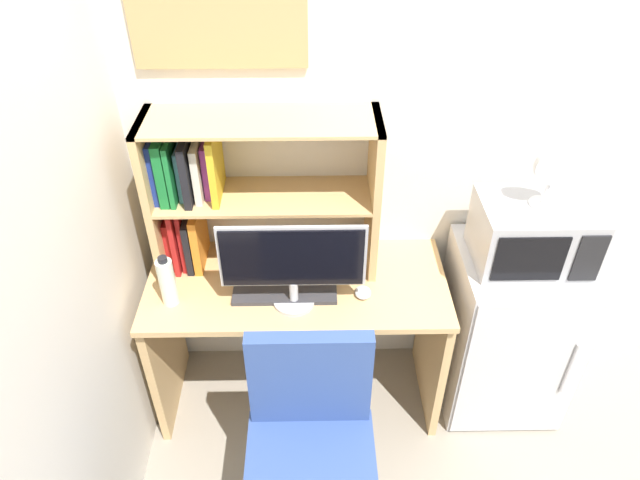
{
  "coord_description": "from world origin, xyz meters",
  "views": [
    {
      "loc": [
        -0.83,
        -2.16,
        2.45
      ],
      "look_at": [
        -0.8,
        -0.32,
        1.02
      ],
      "focal_mm": 32.47,
      "sensor_mm": 36.0,
      "label": 1
    }
  ],
  "objects_px": {
    "computer_mouse": "(363,292)",
    "microwave": "(533,233)",
    "water_bottle": "(167,282)",
    "hutch_bookshelf": "(225,189)",
    "monitor": "(293,261)",
    "keyboard": "(285,294)",
    "mini_fridge": "(506,330)",
    "desk_chair": "(311,466)",
    "wall_corkboard": "(217,12)",
    "desk_fan": "(552,174)"
  },
  "relations": [
    {
      "from": "mini_fridge",
      "to": "microwave",
      "type": "height_order",
      "value": "microwave"
    },
    {
      "from": "hutch_bookshelf",
      "to": "desk_chair",
      "type": "xyz_separation_m",
      "value": [
        0.34,
        -0.81,
        -0.73
      ]
    },
    {
      "from": "desk_fan",
      "to": "desk_chair",
      "type": "bearing_deg",
      "value": -144.33
    },
    {
      "from": "hutch_bookshelf",
      "to": "mini_fridge",
      "type": "bearing_deg",
      "value": -6.3
    },
    {
      "from": "water_bottle",
      "to": "desk_chair",
      "type": "height_order",
      "value": "water_bottle"
    },
    {
      "from": "keyboard",
      "to": "desk_fan",
      "type": "xyz_separation_m",
      "value": [
        1.04,
        0.1,
        0.52
      ]
    },
    {
      "from": "monitor",
      "to": "computer_mouse",
      "type": "distance_m",
      "value": 0.36
    },
    {
      "from": "monitor",
      "to": "desk_fan",
      "type": "height_order",
      "value": "desk_fan"
    },
    {
      "from": "computer_mouse",
      "to": "wall_corkboard",
      "type": "xyz_separation_m",
      "value": [
        -0.54,
        0.37,
        1.04
      ]
    },
    {
      "from": "mini_fridge",
      "to": "desk_chair",
      "type": "bearing_deg",
      "value": -144.06
    },
    {
      "from": "mini_fridge",
      "to": "monitor",
      "type": "bearing_deg",
      "value": -172.02
    },
    {
      "from": "mini_fridge",
      "to": "microwave",
      "type": "bearing_deg",
      "value": 89.75
    },
    {
      "from": "computer_mouse",
      "to": "wall_corkboard",
      "type": "distance_m",
      "value": 1.23
    },
    {
      "from": "monitor",
      "to": "computer_mouse",
      "type": "xyz_separation_m",
      "value": [
        0.29,
        0.04,
        -0.21
      ]
    },
    {
      "from": "keyboard",
      "to": "wall_corkboard",
      "type": "relative_size",
      "value": 0.67
    },
    {
      "from": "keyboard",
      "to": "wall_corkboard",
      "type": "bearing_deg",
      "value": 120.59
    },
    {
      "from": "monitor",
      "to": "keyboard",
      "type": "relative_size",
      "value": 1.33
    },
    {
      "from": "hutch_bookshelf",
      "to": "computer_mouse",
      "type": "distance_m",
      "value": 0.72
    },
    {
      "from": "water_bottle",
      "to": "mini_fridge",
      "type": "xyz_separation_m",
      "value": [
        1.5,
        0.13,
        -0.45
      ]
    },
    {
      "from": "computer_mouse",
      "to": "microwave",
      "type": "xyz_separation_m",
      "value": [
        0.7,
        0.1,
        0.22
      ]
    },
    {
      "from": "hutch_bookshelf",
      "to": "microwave",
      "type": "relative_size",
      "value": 2.02
    },
    {
      "from": "computer_mouse",
      "to": "desk_fan",
      "type": "bearing_deg",
      "value": 7.9
    },
    {
      "from": "water_bottle",
      "to": "desk_chair",
      "type": "distance_m",
      "value": 0.91
    },
    {
      "from": "water_bottle",
      "to": "mini_fridge",
      "type": "relative_size",
      "value": 0.28
    },
    {
      "from": "water_bottle",
      "to": "keyboard",
      "type": "bearing_deg",
      "value": 3.71
    },
    {
      "from": "computer_mouse",
      "to": "desk_chair",
      "type": "distance_m",
      "value": 0.71
    },
    {
      "from": "monitor",
      "to": "microwave",
      "type": "height_order",
      "value": "monitor"
    },
    {
      "from": "keyboard",
      "to": "wall_corkboard",
      "type": "distance_m",
      "value": 1.13
    },
    {
      "from": "hutch_bookshelf",
      "to": "mini_fridge",
      "type": "xyz_separation_m",
      "value": [
        1.27,
        -0.14,
        -0.72
      ]
    },
    {
      "from": "wall_corkboard",
      "to": "hutch_bookshelf",
      "type": "bearing_deg",
      "value": -100.96
    },
    {
      "from": "monitor",
      "to": "water_bottle",
      "type": "distance_m",
      "value": 0.52
    },
    {
      "from": "hutch_bookshelf",
      "to": "wall_corkboard",
      "type": "bearing_deg",
      "value": 79.04
    },
    {
      "from": "water_bottle",
      "to": "wall_corkboard",
      "type": "height_order",
      "value": "wall_corkboard"
    },
    {
      "from": "water_bottle",
      "to": "hutch_bookshelf",
      "type": "bearing_deg",
      "value": 49.39
    },
    {
      "from": "computer_mouse",
      "to": "mini_fridge",
      "type": "height_order",
      "value": "mini_fridge"
    },
    {
      "from": "hutch_bookshelf",
      "to": "microwave",
      "type": "height_order",
      "value": "hutch_bookshelf"
    },
    {
      "from": "hutch_bookshelf",
      "to": "desk_fan",
      "type": "xyz_separation_m",
      "value": [
        1.28,
        -0.14,
        0.15
      ]
    },
    {
      "from": "water_bottle",
      "to": "computer_mouse",
      "type": "bearing_deg",
      "value": 2.01
    },
    {
      "from": "mini_fridge",
      "to": "microwave",
      "type": "xyz_separation_m",
      "value": [
        0.0,
        0.0,
        0.57
      ]
    },
    {
      "from": "computer_mouse",
      "to": "desk_fan",
      "type": "relative_size",
      "value": 0.32
    },
    {
      "from": "hutch_bookshelf",
      "to": "microwave",
      "type": "xyz_separation_m",
      "value": [
        1.27,
        -0.14,
        -0.14
      ]
    },
    {
      "from": "microwave",
      "to": "desk_chair",
      "type": "xyz_separation_m",
      "value": [
        -0.93,
        -0.68,
        -0.58
      ]
    },
    {
      "from": "keyboard",
      "to": "water_bottle",
      "type": "relative_size",
      "value": 1.82
    },
    {
      "from": "desk_fan",
      "to": "desk_chair",
      "type": "relative_size",
      "value": 0.27
    },
    {
      "from": "desk_chair",
      "to": "water_bottle",
      "type": "bearing_deg",
      "value": 136.55
    },
    {
      "from": "hutch_bookshelf",
      "to": "wall_corkboard",
      "type": "xyz_separation_m",
      "value": [
        0.02,
        0.13,
        0.67
      ]
    },
    {
      "from": "computer_mouse",
      "to": "hutch_bookshelf",
      "type": "bearing_deg",
      "value": 157.01
    },
    {
      "from": "water_bottle",
      "to": "desk_fan",
      "type": "xyz_separation_m",
      "value": [
        1.51,
        0.13,
        0.42
      ]
    },
    {
      "from": "mini_fridge",
      "to": "wall_corkboard",
      "type": "height_order",
      "value": "wall_corkboard"
    },
    {
      "from": "keyboard",
      "to": "desk_chair",
      "type": "height_order",
      "value": "desk_chair"
    }
  ]
}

